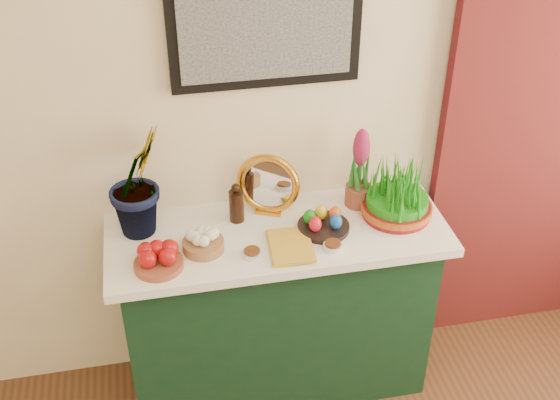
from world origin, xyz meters
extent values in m
cube|color=#FEEFBF|center=(0.00, 2.25, 1.35)|extent=(4.00, 0.04, 2.70)
cube|color=black|center=(0.04, 2.23, 1.70)|extent=(0.74, 0.03, 0.54)
cube|color=#A5A5A5|center=(0.04, 2.21, 1.70)|extent=(0.66, 0.01, 0.46)
cube|color=#4D0D19|center=(1.25, 2.20, 1.15)|extent=(0.90, 0.06, 2.30)
cube|color=#12331A|center=(0.04, 2.00, 0.42)|extent=(1.30, 0.45, 0.85)
cube|color=white|center=(0.04, 2.00, 0.87)|extent=(1.40, 0.55, 0.04)
imported|color=#256D21|center=(-0.49, 2.12, 1.19)|extent=(0.40, 0.40, 0.61)
cylinder|color=brown|center=(-0.45, 1.86, 0.90)|extent=(0.19, 0.19, 0.03)
cylinder|color=olive|center=(-0.27, 1.93, 0.91)|extent=(0.19, 0.19, 0.04)
cylinder|color=black|center=(-0.11, 2.10, 0.96)|extent=(0.06, 0.06, 0.14)
sphere|color=black|center=(-0.11, 2.10, 1.05)|extent=(0.04, 0.04, 0.04)
cube|color=orange|center=(0.03, 2.13, 0.90)|extent=(0.12, 0.09, 0.02)
torus|color=orange|center=(0.03, 2.15, 1.02)|extent=(0.27, 0.16, 0.27)
cylinder|color=silver|center=(0.03, 2.14, 1.02)|extent=(0.20, 0.11, 0.20)
imported|color=gold|center=(-0.01, 1.87, 0.91)|extent=(0.17, 0.23, 0.03)
cylinder|color=silver|center=(-0.09, 1.86, 0.90)|extent=(0.08, 0.08, 0.02)
cylinder|color=#592D14|center=(-0.09, 1.86, 0.91)|extent=(0.06, 0.06, 0.01)
cylinder|color=silver|center=(0.23, 1.84, 0.90)|extent=(0.08, 0.08, 0.02)
cylinder|color=#592D14|center=(0.23, 1.84, 0.92)|extent=(0.06, 0.06, 0.01)
cylinder|color=black|center=(0.23, 1.97, 0.90)|extent=(0.22, 0.22, 0.02)
ellipsoid|color=red|center=(0.19, 1.94, 0.94)|extent=(0.05, 0.05, 0.07)
ellipsoid|color=#1958B4|center=(0.27, 1.94, 0.94)|extent=(0.05, 0.05, 0.07)
ellipsoid|color=yellow|center=(0.23, 2.01, 0.94)|extent=(0.05, 0.05, 0.07)
ellipsoid|color=#177F17|center=(0.18, 1.99, 0.94)|extent=(0.05, 0.05, 0.07)
ellipsoid|color=#E9541B|center=(0.28, 1.99, 0.94)|extent=(0.05, 0.05, 0.07)
cylinder|color=brown|center=(0.42, 2.12, 0.94)|extent=(0.11, 0.11, 0.09)
ellipsoid|color=#AC225F|center=(0.42, 2.12, 1.17)|extent=(0.07, 0.07, 0.17)
cylinder|color=maroon|center=(0.55, 2.01, 0.92)|extent=(0.29, 0.29, 0.05)
cylinder|color=maroon|center=(0.55, 2.01, 0.93)|extent=(0.30, 0.30, 0.03)
camera|label=1|loc=(-0.40, -0.26, 2.61)|focal=45.00mm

